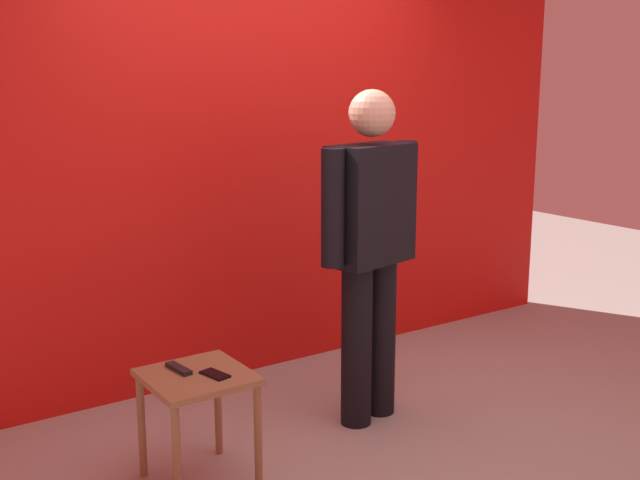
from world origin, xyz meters
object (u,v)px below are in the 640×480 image
(side_table, at_px, (198,393))
(tv_remote, at_px, (179,369))
(standing_person, at_px, (370,240))
(cell_phone, at_px, (215,374))

(side_table, height_order, tv_remote, tv_remote)
(side_table, distance_m, tv_remote, 0.14)
(standing_person, relative_size, tv_remote, 10.44)
(standing_person, xyz_separation_m, cell_phone, (-1.01, -0.18, -0.46))
(standing_person, bearing_deg, tv_remote, -178.37)
(side_table, relative_size, cell_phone, 3.68)
(side_table, relative_size, tv_remote, 3.12)
(cell_phone, distance_m, tv_remote, 0.18)
(standing_person, height_order, tv_remote, standing_person)
(cell_phone, bearing_deg, tv_remote, 114.98)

